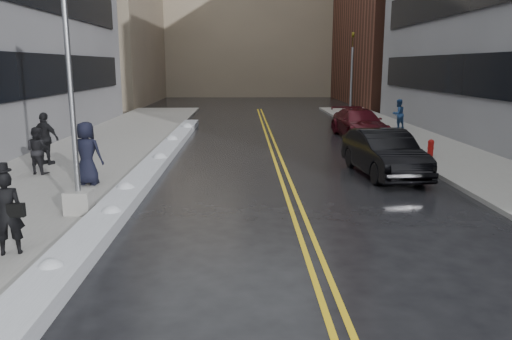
{
  "coord_description": "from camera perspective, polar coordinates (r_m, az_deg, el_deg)",
  "views": [
    {
      "loc": [
        1.02,
        -10.75,
        3.97
      ],
      "look_at": [
        1.35,
        1.89,
        1.3
      ],
      "focal_mm": 35.0,
      "sensor_mm": 36.0,
      "label": 1
    }
  ],
  "objects": [
    {
      "name": "building_west_far",
      "position": [
        57.41,
        -18.99,
        16.33
      ],
      "size": [
        14.0,
        22.0,
        18.0
      ],
      "primitive_type": "cube",
      "color": "gray",
      "rests_on": "ground"
    },
    {
      "name": "sidewalk_east",
      "position": [
        22.94,
        21.6,
        1.31
      ],
      "size": [
        4.0,
        50.0,
        0.15
      ],
      "primitive_type": "cube",
      "color": "gray",
      "rests_on": "ground"
    },
    {
      "name": "pedestrian_fedora",
      "position": [
        11.34,
        -26.6,
        -4.43
      ],
      "size": [
        0.74,
        0.6,
        1.74
      ],
      "primitive_type": "imported",
      "rotation": [
        0.0,
        0.0,
        3.47
      ],
      "color": "black",
      "rests_on": "sidewalk_west"
    },
    {
      "name": "pedestrian_east",
      "position": [
        31.75,
        15.94,
        6.18
      ],
      "size": [
        1.08,
        1.0,
        1.78
      ],
      "primitive_type": "imported",
      "rotation": [
        0.0,
        0.0,
        3.61
      ],
      "color": "navy",
      "rests_on": "sidewalk_east"
    },
    {
      "name": "pedestrian_c",
      "position": [
        16.97,
        -18.78,
        1.81
      ],
      "size": [
        1.1,
        0.82,
        2.05
      ],
      "primitive_type": "imported",
      "rotation": [
        0.0,
        0.0,
        2.97
      ],
      "color": "black",
      "rests_on": "sidewalk_west"
    },
    {
      "name": "traffic_signal",
      "position": [
        35.55,
        10.86,
        10.8
      ],
      "size": [
        0.16,
        0.2,
        6.0
      ],
      "color": "gray",
      "rests_on": "sidewalk_east"
    },
    {
      "name": "lane_line_right",
      "position": [
        21.18,
        2.96,
        1.12
      ],
      "size": [
        0.12,
        50.0,
        0.01
      ],
      "primitive_type": "cube",
      "color": "gold",
      "rests_on": "ground"
    },
    {
      "name": "sidewalk_west",
      "position": [
        22.17,
        -19.24,
        1.13
      ],
      "size": [
        5.5,
        50.0,
        0.15
      ],
      "primitive_type": "cube",
      "color": "gray",
      "rests_on": "ground"
    },
    {
      "name": "lamppost",
      "position": [
        13.54,
        -20.17,
        5.1
      ],
      "size": [
        0.65,
        0.65,
        7.62
      ],
      "color": "gray",
      "rests_on": "sidewalk_west"
    },
    {
      "name": "pedestrian_d",
      "position": [
        21.02,
        -22.92,
        3.32
      ],
      "size": [
        1.29,
        0.87,
        2.04
      ],
      "primitive_type": "imported",
      "rotation": [
        0.0,
        0.0,
        2.8
      ],
      "color": "black",
      "rests_on": "sidewalk_west"
    },
    {
      "name": "lane_line_left",
      "position": [
        21.16,
        2.15,
        1.12
      ],
      "size": [
        0.12,
        50.0,
        0.01
      ],
      "primitive_type": "cube",
      "color": "gold",
      "rests_on": "ground"
    },
    {
      "name": "car_black",
      "position": [
        18.71,
        14.42,
        1.88
      ],
      "size": [
        2.22,
        5.17,
        1.66
      ],
      "primitive_type": "imported",
      "rotation": [
        0.0,
        0.0,
        0.09
      ],
      "color": "black",
      "rests_on": "ground"
    },
    {
      "name": "ground",
      "position": [
        11.5,
        -6.55,
        -8.35
      ],
      "size": [
        160.0,
        160.0,
        0.0
      ],
      "primitive_type": "plane",
      "color": "black",
      "rests_on": "ground"
    },
    {
      "name": "fire_hydrant",
      "position": [
        22.49,
        19.34,
        2.5
      ],
      "size": [
        0.26,
        0.26,
        0.73
      ],
      "color": "maroon",
      "rests_on": "sidewalk_east"
    },
    {
      "name": "building_far",
      "position": [
        71.1,
        -0.72,
        17.6
      ],
      "size": [
        36.0,
        16.0,
        22.0
      ],
      "primitive_type": "cube",
      "color": "gray",
      "rests_on": "ground"
    },
    {
      "name": "snow_ridge",
      "position": [
        19.44,
        -11.73,
        0.4
      ],
      "size": [
        0.9,
        30.0,
        0.34
      ],
      "primitive_type": "cube",
      "color": "silver",
      "rests_on": "ground"
    },
    {
      "name": "pedestrian_b",
      "position": [
        19.33,
        -23.7,
        2.05
      ],
      "size": [
        0.99,
        0.88,
        1.68
      ],
      "primitive_type": "imported",
      "rotation": [
        0.0,
        0.0,
        2.78
      ],
      "color": "black",
      "rests_on": "sidewalk_west"
    },
    {
      "name": "car_maroon",
      "position": [
        28.52,
        11.71,
        5.26
      ],
      "size": [
        2.64,
        5.56,
        1.57
      ],
      "primitive_type": "imported",
      "rotation": [
        0.0,
        0.0,
        0.09
      ],
      "color": "#460B13",
      "rests_on": "ground"
    }
  ]
}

